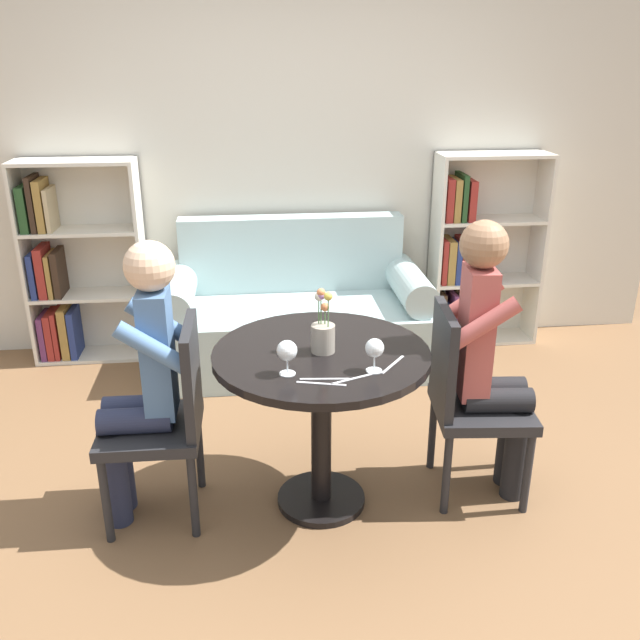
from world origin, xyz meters
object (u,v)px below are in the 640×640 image
bookshelf_right (472,255)px  person_left (142,378)px  chair_left (167,414)px  bookshelf_left (73,268)px  wine_glass_right (375,349)px  couch (295,318)px  wine_glass_left (287,352)px  person_right (490,357)px  flower_vase (323,332)px  chair_right (467,395)px

bookshelf_right → person_left: bookshelf_right is taller
chair_left → bookshelf_left: bearing=-155.9°
person_left → wine_glass_right: person_left is taller
couch → wine_glass_left: 1.82m
bookshelf_right → wine_glass_right: bearing=-117.9°
couch → person_right: person_right is taller
wine_glass_left → wine_glass_right: bearing=-1.8°
person_left → wine_glass_left: 0.66m
person_left → wine_glass_left: size_ratio=8.89×
bookshelf_right → flower_vase: 2.19m
bookshelf_left → chair_right: bookshelf_left is taller
bookshelf_left → flower_vase: (1.44, -1.80, 0.23)m
bookshelf_left → flower_vase: size_ratio=4.81×
chair_left → person_left: (-0.09, 0.00, 0.17)m
chair_left → flower_vase: flower_vase is taller
couch → bookshelf_left: (-1.43, 0.27, 0.31)m
bookshelf_left → chair_left: 1.95m
couch → bookshelf_right: (1.24, 0.26, 0.31)m
couch → person_right: size_ratio=1.31×
chair_left → flower_vase: 0.75m
person_right → wine_glass_right: person_right is taller
wine_glass_right → chair_left: bearing=165.5°
bookshelf_left → bookshelf_right: bearing=-0.1°
bookshelf_right → person_right: bookshelf_right is taller
bookshelf_left → wine_glass_right: bookshelf_left is taller
wine_glass_left → flower_vase: flower_vase is taller
person_right → flower_vase: 0.76m
bookshelf_right → chair_left: bookshelf_right is taller
bookshelf_left → person_right: bookshelf_left is taller
bookshelf_right → flower_vase: bearing=-124.6°
bookshelf_left → chair_left: (0.77, -1.79, -0.12)m
wine_glass_right → flower_vase: size_ratio=0.50×
person_left → flower_vase: size_ratio=4.58×
chair_left → wine_glass_right: 0.94m
bookshelf_left → person_right: (2.18, -1.78, 0.07)m
chair_right → person_left: (-1.41, -0.02, 0.17)m
person_left → flower_vase: (0.75, -0.01, 0.18)m
bookshelf_right → chair_right: 1.86m
flower_vase → wine_glass_left: bearing=-129.3°
chair_right → person_left: bearing=96.0°
couch → chair_left: 1.67m
chair_right → wine_glass_right: chair_right is taller
person_left → flower_vase: 0.78m
chair_left → person_right: 1.42m
wine_glass_left → flower_vase: (0.16, 0.20, -0.01)m
wine_glass_right → bookshelf_right: bearing=62.1°
wine_glass_left → wine_glass_right: (0.34, -0.01, -0.00)m
wine_glass_left → chair_right: bearing=16.0°
wine_glass_left → wine_glass_right: size_ratio=1.03×
bookshelf_left → wine_glass_left: bearing=-57.4°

